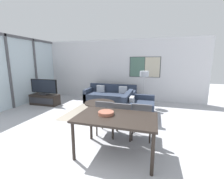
{
  "coord_description": "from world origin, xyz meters",
  "views": [
    {
      "loc": [
        1.83,
        -1.75,
        1.81
      ],
      "look_at": [
        0.56,
        2.62,
        0.95
      ],
      "focal_mm": 24.0,
      "sensor_mm": 36.0,
      "label": 1
    }
  ],
  "objects_px": {
    "dining_chair_left": "(106,116)",
    "sofa_main": "(111,97)",
    "tv_console": "(45,100)",
    "dining_chair_centre": "(123,118)",
    "floor_lamp": "(144,76)",
    "dining_chair_right": "(142,119)",
    "television": "(44,87)",
    "coffee_table": "(100,105)",
    "fruit_bowl": "(106,113)",
    "dining_table": "(116,121)",
    "sofa_side": "(137,108)"
  },
  "relations": [
    {
      "from": "dining_chair_right",
      "to": "fruit_bowl",
      "type": "bearing_deg",
      "value": -134.3
    },
    {
      "from": "coffee_table",
      "to": "tv_console",
      "type": "bearing_deg",
      "value": 173.89
    },
    {
      "from": "dining_chair_right",
      "to": "floor_lamp",
      "type": "relative_size",
      "value": 0.62
    },
    {
      "from": "sofa_side",
      "to": "dining_chair_right",
      "type": "height_order",
      "value": "dining_chair_right"
    },
    {
      "from": "television",
      "to": "sofa_side",
      "type": "height_order",
      "value": "television"
    },
    {
      "from": "sofa_main",
      "to": "floor_lamp",
      "type": "height_order",
      "value": "floor_lamp"
    },
    {
      "from": "dining_table",
      "to": "floor_lamp",
      "type": "distance_m",
      "value": 3.5
    },
    {
      "from": "floor_lamp",
      "to": "sofa_side",
      "type": "bearing_deg",
      "value": -95.05
    },
    {
      "from": "sofa_main",
      "to": "dining_table",
      "type": "relative_size",
      "value": 1.43
    },
    {
      "from": "dining_chair_centre",
      "to": "dining_chair_right",
      "type": "bearing_deg",
      "value": 8.27
    },
    {
      "from": "dining_chair_left",
      "to": "dining_chair_centre",
      "type": "bearing_deg",
      "value": -5.95
    },
    {
      "from": "tv_console",
      "to": "dining_chair_right",
      "type": "height_order",
      "value": "dining_chair_right"
    },
    {
      "from": "sofa_main",
      "to": "dining_chair_centre",
      "type": "xyz_separation_m",
      "value": [
        1.17,
        -2.95,
        0.24
      ]
    },
    {
      "from": "television",
      "to": "sofa_main",
      "type": "relative_size",
      "value": 0.57
    },
    {
      "from": "dining_chair_centre",
      "to": "sofa_main",
      "type": "bearing_deg",
      "value": 111.67
    },
    {
      "from": "television",
      "to": "dining_chair_left",
      "type": "bearing_deg",
      "value": -28.39
    },
    {
      "from": "tv_console",
      "to": "sofa_main",
      "type": "xyz_separation_m",
      "value": [
        2.58,
        1.11,
        0.05
      ]
    },
    {
      "from": "sofa_side",
      "to": "dining_chair_centre",
      "type": "xyz_separation_m",
      "value": [
        -0.15,
        -1.58,
        0.24
      ]
    },
    {
      "from": "fruit_bowl",
      "to": "sofa_main",
      "type": "bearing_deg",
      "value": 105.12
    },
    {
      "from": "television",
      "to": "floor_lamp",
      "type": "height_order",
      "value": "floor_lamp"
    },
    {
      "from": "tv_console",
      "to": "dining_table",
      "type": "height_order",
      "value": "dining_table"
    },
    {
      "from": "television",
      "to": "dining_chair_left",
      "type": "relative_size",
      "value": 1.4
    },
    {
      "from": "tv_console",
      "to": "dining_chair_left",
      "type": "relative_size",
      "value": 1.39
    },
    {
      "from": "dining_chair_centre",
      "to": "coffee_table",
      "type": "bearing_deg",
      "value": 126.91
    },
    {
      "from": "dining_table",
      "to": "floor_lamp",
      "type": "relative_size",
      "value": 1.07
    },
    {
      "from": "dining_table",
      "to": "fruit_bowl",
      "type": "relative_size",
      "value": 4.92
    },
    {
      "from": "tv_console",
      "to": "dining_chair_centre",
      "type": "xyz_separation_m",
      "value": [
        3.75,
        -1.84,
        0.28
      ]
    },
    {
      "from": "sofa_main",
      "to": "dining_chair_right",
      "type": "distance_m",
      "value": 3.31
    },
    {
      "from": "sofa_side",
      "to": "dining_chair_right",
      "type": "bearing_deg",
      "value": -169.43
    },
    {
      "from": "coffee_table",
      "to": "fruit_bowl",
      "type": "distance_m",
      "value": 2.42
    },
    {
      "from": "dining_table",
      "to": "television",
      "type": "bearing_deg",
      "value": 146.5
    },
    {
      "from": "sofa_side",
      "to": "fruit_bowl",
      "type": "relative_size",
      "value": 4.6
    },
    {
      "from": "dining_chair_left",
      "to": "sofa_main",
      "type": "bearing_deg",
      "value": 104.33
    },
    {
      "from": "dining_chair_right",
      "to": "fruit_bowl",
      "type": "relative_size",
      "value": 2.86
    },
    {
      "from": "television",
      "to": "dining_chair_left",
      "type": "xyz_separation_m",
      "value": [
        3.32,
        -1.79,
        -0.26
      ]
    },
    {
      "from": "tv_console",
      "to": "television",
      "type": "xyz_separation_m",
      "value": [
        0.0,
        0.0,
        0.54
      ]
    },
    {
      "from": "tv_console",
      "to": "fruit_bowl",
      "type": "bearing_deg",
      "value": -34.57
    },
    {
      "from": "sofa_side",
      "to": "dining_chair_right",
      "type": "distance_m",
      "value": 1.56
    },
    {
      "from": "tv_console",
      "to": "sofa_side",
      "type": "distance_m",
      "value": 3.91
    },
    {
      "from": "sofa_side",
      "to": "dining_chair_left",
      "type": "distance_m",
      "value": 1.66
    },
    {
      "from": "coffee_table",
      "to": "dining_chair_centre",
      "type": "distance_m",
      "value": 1.97
    },
    {
      "from": "floor_lamp",
      "to": "dining_table",
      "type": "bearing_deg",
      "value": -94.25
    },
    {
      "from": "coffee_table",
      "to": "dining_chair_left",
      "type": "relative_size",
      "value": 1.2
    },
    {
      "from": "dining_chair_centre",
      "to": "dining_table",
      "type": "bearing_deg",
      "value": -90.0
    },
    {
      "from": "television",
      "to": "dining_chair_centre",
      "type": "bearing_deg",
      "value": -26.12
    },
    {
      "from": "television",
      "to": "fruit_bowl",
      "type": "xyz_separation_m",
      "value": [
        3.54,
        -2.44,
        0.05
      ]
    },
    {
      "from": "coffee_table",
      "to": "dining_chair_left",
      "type": "xyz_separation_m",
      "value": [
        0.74,
        -1.52,
        0.22
      ]
    },
    {
      "from": "dining_table",
      "to": "dining_chair_centre",
      "type": "bearing_deg",
      "value": 90.0
    },
    {
      "from": "dining_chair_centre",
      "to": "floor_lamp",
      "type": "relative_size",
      "value": 0.62
    },
    {
      "from": "dining_table",
      "to": "dining_chair_centre",
      "type": "xyz_separation_m",
      "value": [
        0.0,
        0.64,
        -0.2
      ]
    }
  ]
}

